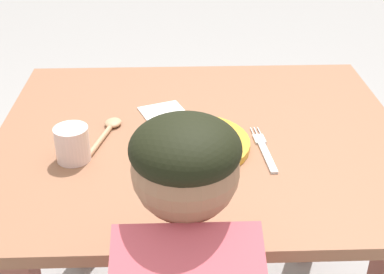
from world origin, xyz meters
The scene contains 6 objects.
dining_table centered at (0.00, 0.00, 0.56)m, with size 1.00×0.86×0.70m.
plate centered at (-0.02, -0.06, 0.71)m, with size 0.27×0.27×0.05m.
fork centered at (0.14, -0.09, 0.70)m, with size 0.04×0.20×0.01m.
spoon centered at (-0.23, 0.00, 0.70)m, with size 0.08×0.21×0.02m.
drinking_cup centered at (-0.29, -0.11, 0.74)m, with size 0.08×0.08×0.08m, color silver.
napkin centered at (-0.09, 0.10, 0.70)m, with size 0.11×0.13×0.00m, color white.
Camera 1 is at (-0.06, -1.14, 1.34)m, focal length 49.89 mm.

